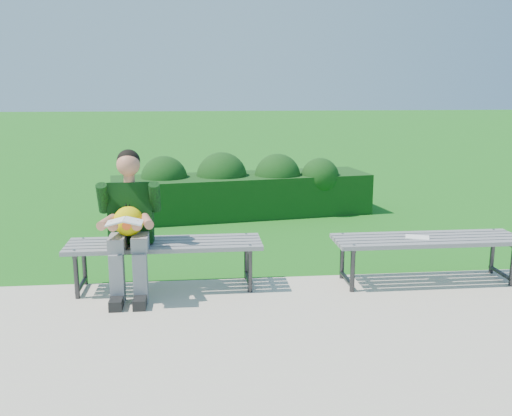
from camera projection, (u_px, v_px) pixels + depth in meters
The scene contains 7 objects.
ground at pixel (223, 281), 5.65m from camera, with size 80.00×80.00×0.00m.
walkway at pixel (235, 364), 3.94m from camera, with size 30.00×3.50×0.02m.
hedge at pixel (240, 189), 8.46m from camera, with size 3.89×1.51×0.94m.
bench_left at pixel (165, 248), 5.31m from camera, with size 1.80×0.50×0.46m.
bench_right at pixel (427, 243), 5.48m from camera, with size 1.80×0.50×0.46m.
seated_boy at pixel (130, 220), 5.12m from camera, with size 0.56×0.76×1.31m.
paper_sheet at pixel (417, 237), 5.46m from camera, with size 0.26×0.23×0.01m.
Camera 1 is at (-0.23, -5.37, 1.89)m, focal length 40.00 mm.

